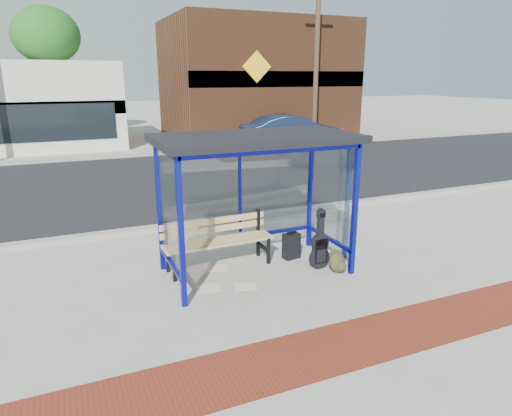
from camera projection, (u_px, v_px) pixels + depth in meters
name	position (u px, v px, depth m)	size (l,w,h in m)	color
ground	(256.00, 271.00, 8.12)	(120.00, 120.00, 0.00)	#B2ADA0
brick_paver_strip	(336.00, 347.00, 5.82)	(60.00, 1.00, 0.01)	maroon
curb_near	(207.00, 222.00, 10.66)	(60.00, 0.25, 0.12)	gray
street_asphalt	(161.00, 180.00, 15.17)	(60.00, 10.00, 0.00)	black
curb_far	(136.00, 155.00, 19.66)	(60.00, 0.25, 0.12)	gray
far_sidewalk	(129.00, 150.00, 21.35)	(60.00, 4.00, 0.01)	#B2ADA0
bus_shelter	(254.00, 155.00, 7.61)	(3.30, 1.80, 2.42)	#0C1189
storefront_brown	(256.00, 79.00, 26.59)	(10.00, 7.08, 6.40)	#59331E
tree_mid	(46.00, 36.00, 24.86)	(3.60, 3.60, 7.03)	#4C3826
tree_right	(297.00, 44.00, 30.77)	(3.60, 3.60, 7.03)	#4C3826
utility_pole_east	(316.00, 60.00, 22.22)	(1.60, 0.24, 8.00)	#4C3826
bench	(217.00, 239.00, 8.17)	(2.01, 0.56, 0.94)	black
guitar_bag	(320.00, 248.00, 8.14)	(0.39, 0.14, 1.05)	black
suitcase	(291.00, 246.00, 8.62)	(0.33, 0.24, 0.54)	black
backpack	(338.00, 263.00, 8.02)	(0.36, 0.34, 0.39)	#2F2E1A
sign_post	(348.00, 191.00, 8.36)	(0.09, 0.29, 2.33)	navy
newspaper_a	(208.00, 288.00, 7.46)	(0.40, 0.32, 0.01)	white
newspaper_b	(245.00, 286.00, 7.52)	(0.37, 0.29, 0.01)	white
newspaper_c	(216.00, 268.00, 8.24)	(0.40, 0.31, 0.01)	white
parked_car	(293.00, 132.00, 21.59)	(1.69, 4.86, 1.60)	#16233F
fire_hydrant	(341.00, 134.00, 24.67)	(0.29, 0.20, 0.66)	#AD140C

